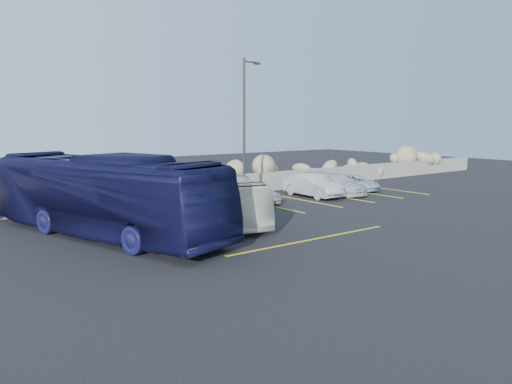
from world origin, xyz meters
TOP-DOWN VIEW (x-y plane):
  - ground at (0.00, 0.00)m, footprint 90.00×90.00m
  - seawall at (0.00, 12.00)m, footprint 60.00×0.40m
  - riprap_pile at (0.00, 13.20)m, footprint 54.00×2.80m
  - parking_lines at (4.64, 5.57)m, footprint 18.16×9.36m
  - lamppost at (2.56, 9.50)m, footprint 1.14×0.18m
  - vintage_bus at (-1.93, 5.45)m, footprint 3.41×8.05m
  - tour_coach at (-7.09, 5.56)m, footprint 5.91×12.01m
  - car_a at (2.33, 8.62)m, footprint 1.75×3.89m
  - car_b at (6.66, 8.24)m, footprint 1.60×4.23m
  - car_c at (8.68, 8.21)m, footprint 2.23×4.56m
  - car_d at (10.82, 8.65)m, footprint 1.80×3.72m

SIDE VIEW (x-z plane):
  - ground at x=0.00m, z-range 0.00..0.00m
  - parking_lines at x=4.64m, z-range 0.00..0.01m
  - car_d at x=10.82m, z-range 0.00..1.02m
  - seawall at x=0.00m, z-range 0.00..1.20m
  - car_c at x=8.68m, z-range 0.00..1.28m
  - car_a at x=2.33m, z-range 0.00..1.30m
  - car_b at x=6.66m, z-range 0.00..1.38m
  - vintage_bus at x=-1.93m, z-range 0.00..2.18m
  - riprap_pile at x=0.00m, z-range 0.00..2.60m
  - tour_coach at x=-7.09m, z-range 0.00..3.26m
  - lamppost at x=2.56m, z-range 0.30..8.30m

